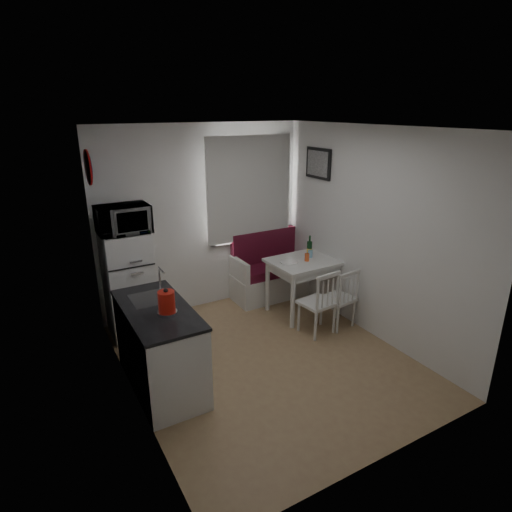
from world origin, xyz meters
The scene contains 22 objects.
floor centered at (0.00, 0.00, 0.00)m, with size 3.00×3.50×0.02m, color #9E7A54.
ceiling centered at (0.00, 0.00, 2.60)m, with size 3.00×3.50×0.02m, color white.
wall_back centered at (0.00, 1.75, 1.30)m, with size 3.00×0.02×2.60m, color white.
wall_front centered at (0.00, -1.75, 1.30)m, with size 3.00×0.02×2.60m, color white.
wall_left centered at (-1.50, 0.00, 1.30)m, with size 0.02×3.50×2.60m, color white.
wall_right centered at (1.50, 0.00, 1.30)m, with size 0.02×3.50×2.60m, color white.
window centered at (0.70, 1.72, 1.62)m, with size 1.22×0.06×1.47m, color white.
curtain centered at (0.70, 1.65, 1.68)m, with size 1.35×0.02×1.50m, color white.
kitchen_counter centered at (-1.20, 0.16, 0.46)m, with size 0.62×1.32×1.16m.
wall_sign centered at (-1.47, 1.45, 2.15)m, with size 0.40×0.40×0.03m, color navy.
picture_frame centered at (1.48, 1.10, 2.05)m, with size 0.04×0.52×0.42m, color black.
bench centered at (1.09, 1.51, 0.34)m, with size 1.42×0.55×1.02m.
dining_table centered at (1.15, 0.82, 0.70)m, with size 1.07×0.76×0.79m.
chair_left centered at (0.90, 0.16, 0.54)m, with size 0.45×0.43×0.47m.
chair_right centered at (1.25, 0.16, 0.51)m, with size 0.43×0.42×0.44m.
fridge centered at (-1.18, 1.40, 0.68)m, with size 0.55×0.55×1.37m, color white.
microwave centered at (-1.18, 1.35, 1.54)m, with size 0.61×0.41×0.34m, color white.
kettle centered at (-1.15, -0.04, 1.03)m, with size 0.19×0.19×0.26m, color red.
wine_bottle centered at (1.25, 0.92, 0.94)m, with size 0.08×0.08×0.30m, color #113819, non-canonical shape.
drinking_glass_orange centered at (1.10, 0.77, 0.84)m, with size 0.06×0.06×0.11m, color #F05C28.
drinking_glass_blue centered at (1.23, 0.87, 0.84)m, with size 0.06×0.06×0.11m, color #83BDDF.
plate centered at (0.85, 0.84, 0.80)m, with size 0.25×0.25×0.02m, color white.
Camera 1 is at (-2.25, -3.68, 2.79)m, focal length 30.00 mm.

